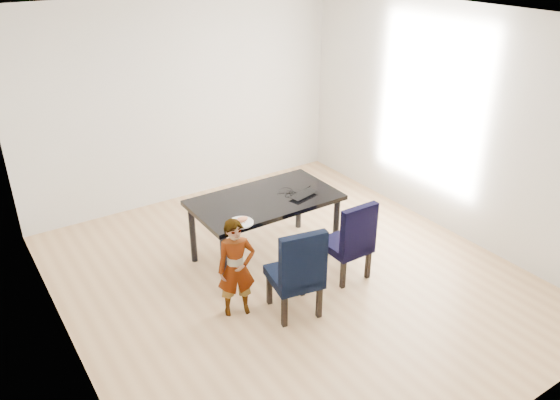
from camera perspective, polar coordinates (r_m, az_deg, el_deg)
floor at (r=5.98m, az=1.07°, el=-8.08°), size 4.50×5.00×0.01m
ceiling at (r=4.98m, az=1.34°, el=18.62°), size 4.50×5.00×0.01m
wall_back at (r=7.41m, az=-10.03°, el=10.10°), size 4.50×0.01×2.70m
wall_front at (r=3.79m, az=23.43°, el=-8.37°), size 4.50×0.01×2.70m
wall_left at (r=4.56m, az=-22.86°, el=-2.22°), size 0.01×5.00×2.70m
wall_right at (r=6.79m, az=17.21°, el=7.83°), size 0.01×5.00×2.70m
dining_table at (r=6.13m, az=-1.55°, el=-2.94°), size 1.60×0.90×0.75m
chair_left at (r=5.24m, az=1.49°, el=-7.22°), size 0.54×0.55×0.95m
chair_right at (r=5.82m, az=6.92°, el=-4.01°), size 0.44×0.45×0.90m
child at (r=5.21m, az=-4.58°, el=-7.13°), size 0.43×0.35×1.01m
plate at (r=5.46m, az=-4.11°, el=-2.35°), size 0.26×0.26×0.01m
sandwich at (r=5.44m, az=-4.02°, el=-2.04°), size 0.14×0.08×0.05m
laptop at (r=6.03m, az=2.11°, el=0.67°), size 0.39×0.30×0.03m
cable_tangle at (r=6.03m, az=1.20°, el=0.60°), size 0.18×0.18×0.01m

